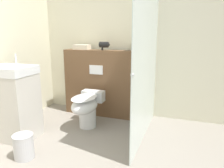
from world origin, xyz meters
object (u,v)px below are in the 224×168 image
toilet (87,107)px  waste_bin (24,146)px  hair_drier (105,45)px  sink_vanity (13,103)px

toilet → waste_bin: bearing=-107.2°
toilet → hair_drier: 1.00m
hair_drier → waste_bin: 1.83m
toilet → sink_vanity: bearing=-141.7°
sink_vanity → hair_drier: size_ratio=6.32×
hair_drier → sink_vanity: bearing=-125.6°
toilet → waste_bin: size_ratio=2.26×
toilet → sink_vanity: sink_vanity is taller
toilet → waste_bin: 1.00m
toilet → hair_drier: hair_drier is taller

